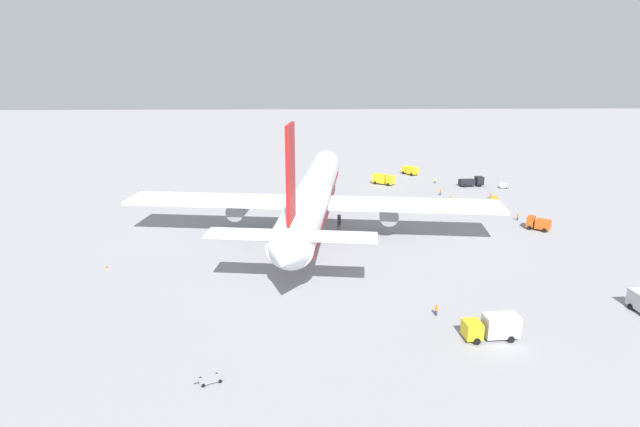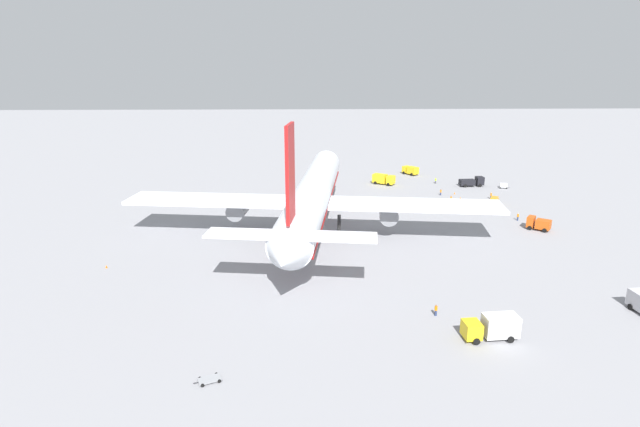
{
  "view_description": "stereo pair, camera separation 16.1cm",
  "coord_description": "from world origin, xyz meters",
  "px_view_note": "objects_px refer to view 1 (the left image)",
  "views": [
    {
      "loc": [
        -101.23,
        1.81,
        33.61
      ],
      "look_at": [
        -1.76,
        -1.33,
        4.13
      ],
      "focal_mm": 28.28,
      "sensor_mm": 36.0,
      "label": 1
    },
    {
      "loc": [
        -101.23,
        1.65,
        33.61
      ],
      "look_at": [
        -1.76,
        -1.33,
        4.13
      ],
      "focal_mm": 28.28,
      "sensor_mm": 36.0,
      "label": 2
    }
  ],
  "objects_px": {
    "ground_worker_4": "(441,192)",
    "traffic_cone_4": "(460,198)",
    "ground_worker_0": "(435,181)",
    "airliner": "(313,196)",
    "ground_worker_3": "(451,199)",
    "traffic_cone_0": "(106,267)",
    "ground_worker_2": "(436,310)",
    "service_truck_0": "(538,223)",
    "baggage_cart_1": "(210,379)",
    "service_van": "(494,201)",
    "service_truck_5": "(472,182)",
    "baggage_cart_0": "(503,185)",
    "traffic_cone_2": "(154,192)",
    "ground_worker_5": "(518,217)",
    "ground_worker_1": "(491,196)",
    "service_truck_2": "(493,326)",
    "traffic_cone_1": "(454,193)",
    "service_truck_4": "(410,170)",
    "service_truck_1": "(383,179)"
  },
  "relations": [
    {
      "from": "ground_worker_0",
      "to": "ground_worker_4",
      "type": "distance_m",
      "value": 14.0
    },
    {
      "from": "ground_worker_2",
      "to": "traffic_cone_2",
      "type": "relative_size",
      "value": 3.03
    },
    {
      "from": "baggage_cart_0",
      "to": "traffic_cone_2",
      "type": "relative_size",
      "value": 5.5
    },
    {
      "from": "service_truck_5",
      "to": "ground_worker_4",
      "type": "xyz_separation_m",
      "value": [
        -10.06,
        11.72,
        -0.51
      ]
    },
    {
      "from": "service_van",
      "to": "ground_worker_5",
      "type": "relative_size",
      "value": 2.87
    },
    {
      "from": "ground_worker_3",
      "to": "baggage_cart_1",
      "type": "bearing_deg",
      "value": 147.19
    },
    {
      "from": "service_truck_5",
      "to": "baggage_cart_1",
      "type": "bearing_deg",
      "value": 147.25
    },
    {
      "from": "baggage_cart_1",
      "to": "ground_worker_5",
      "type": "distance_m",
      "value": 82.34
    },
    {
      "from": "baggage_cart_0",
      "to": "traffic_cone_4",
      "type": "xyz_separation_m",
      "value": [
        -11.43,
        15.7,
        -0.5
      ]
    },
    {
      "from": "ground_worker_0",
      "to": "ground_worker_5",
      "type": "distance_m",
      "value": 38.1
    },
    {
      "from": "baggage_cart_0",
      "to": "baggage_cart_1",
      "type": "height_order",
      "value": "baggage_cart_0"
    },
    {
      "from": "service_truck_0",
      "to": "traffic_cone_1",
      "type": "xyz_separation_m",
      "value": [
        30.91,
        8.92,
        -1.13
      ]
    },
    {
      "from": "ground_worker_0",
      "to": "ground_worker_2",
      "type": "height_order",
      "value": "ground_worker_0"
    },
    {
      "from": "airliner",
      "to": "service_truck_5",
      "type": "relative_size",
      "value": 11.19
    },
    {
      "from": "ground_worker_1",
      "to": "ground_worker_2",
      "type": "height_order",
      "value": "ground_worker_1"
    },
    {
      "from": "airliner",
      "to": "service_truck_1",
      "type": "xyz_separation_m",
      "value": [
        42.93,
        -21.28,
        -6.18
      ]
    },
    {
      "from": "airliner",
      "to": "ground_worker_2",
      "type": "xyz_separation_m",
      "value": [
        -37.22,
        -16.52,
        -6.97
      ]
    },
    {
      "from": "traffic_cone_1",
      "to": "traffic_cone_0",
      "type": "bearing_deg",
      "value": 123.46
    },
    {
      "from": "service_truck_4",
      "to": "baggage_cart_0",
      "type": "xyz_separation_m",
      "value": [
        -18.97,
        -22.62,
        -0.69
      ]
    },
    {
      "from": "baggage_cart_0",
      "to": "traffic_cone_0",
      "type": "distance_m",
      "value": 106.22
    },
    {
      "from": "traffic_cone_2",
      "to": "service_truck_0",
      "type": "bearing_deg",
      "value": -110.78
    },
    {
      "from": "ground_worker_3",
      "to": "baggage_cart_0",
      "type": "bearing_deg",
      "value": -52.39
    },
    {
      "from": "service_truck_0",
      "to": "ground_worker_5",
      "type": "relative_size",
      "value": 2.95
    },
    {
      "from": "traffic_cone_1",
      "to": "traffic_cone_4",
      "type": "height_order",
      "value": "same"
    },
    {
      "from": "ground_worker_5",
      "to": "traffic_cone_4",
      "type": "distance_m",
      "value": 20.54
    },
    {
      "from": "traffic_cone_2",
      "to": "baggage_cart_1",
      "type": "bearing_deg",
      "value": -160.48
    },
    {
      "from": "service_truck_0",
      "to": "ground_worker_5",
      "type": "xyz_separation_m",
      "value": [
        6.6,
        1.66,
        -0.52
      ]
    },
    {
      "from": "service_truck_0",
      "to": "ground_worker_2",
      "type": "height_order",
      "value": "service_truck_0"
    },
    {
      "from": "ground_worker_3",
      "to": "service_truck_5",
      "type": "bearing_deg",
      "value": -32.5
    },
    {
      "from": "airliner",
      "to": "service_van",
      "type": "bearing_deg",
      "value": -66.8
    },
    {
      "from": "service_truck_2",
      "to": "ground_worker_0",
      "type": "relative_size",
      "value": 4.21
    },
    {
      "from": "service_truck_0",
      "to": "service_van",
      "type": "height_order",
      "value": "service_truck_0"
    },
    {
      "from": "ground_worker_4",
      "to": "baggage_cart_0",
      "type": "bearing_deg",
      "value": -69.19
    },
    {
      "from": "traffic_cone_0",
      "to": "ground_worker_2",
      "type": "bearing_deg",
      "value": -109.64
    },
    {
      "from": "traffic_cone_4",
      "to": "airliner",
      "type": "bearing_deg",
      "value": 123.51
    },
    {
      "from": "service_truck_4",
      "to": "service_truck_5",
      "type": "xyz_separation_m",
      "value": [
        -16.47,
        -14.47,
        -0.11
      ]
    },
    {
      "from": "ground_worker_1",
      "to": "traffic_cone_4",
      "type": "height_order",
      "value": "ground_worker_1"
    },
    {
      "from": "service_van",
      "to": "ground_worker_0",
      "type": "xyz_separation_m",
      "value": [
        24.02,
        8.54,
        -0.17
      ]
    },
    {
      "from": "baggage_cart_1",
      "to": "traffic_cone_4",
      "type": "bearing_deg",
      "value": -33.49
    },
    {
      "from": "service_truck_4",
      "to": "ground_worker_0",
      "type": "height_order",
      "value": "service_truck_4"
    },
    {
      "from": "traffic_cone_0",
      "to": "ground_worker_4",
      "type": "bearing_deg",
      "value": -55.69
    },
    {
      "from": "airliner",
      "to": "ground_worker_3",
      "type": "distance_m",
      "value": 42.51
    },
    {
      "from": "ground_worker_2",
      "to": "baggage_cart_1",
      "type": "bearing_deg",
      "value": 116.51
    },
    {
      "from": "service_truck_5",
      "to": "traffic_cone_2",
      "type": "bearing_deg",
      "value": 93.5
    },
    {
      "from": "ground_worker_2",
      "to": "ground_worker_4",
      "type": "bearing_deg",
      "value": -15.23
    },
    {
      "from": "baggage_cart_1",
      "to": "service_truck_2",
      "type": "bearing_deg",
      "value": -76.81
    },
    {
      "from": "airliner",
      "to": "traffic_cone_0",
      "type": "distance_m",
      "value": 41.06
    },
    {
      "from": "ground_worker_4",
      "to": "traffic_cone_4",
      "type": "bearing_deg",
      "value": -132.93
    },
    {
      "from": "service_truck_0",
      "to": "ground_worker_3",
      "type": "relative_size",
      "value": 2.99
    },
    {
      "from": "ground_worker_1",
      "to": "traffic_cone_1",
      "type": "relative_size",
      "value": 3.22
    }
  ]
}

